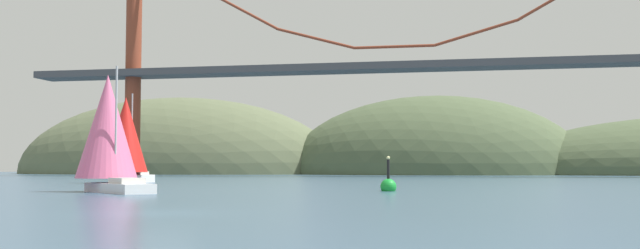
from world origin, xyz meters
name	(u,v)px	position (x,y,z in m)	size (l,w,h in m)	color
ground_plane	(159,213)	(0.00, 0.00, 0.00)	(360.00, 360.00, 0.00)	#385670
headland_center	(434,174)	(5.00, 135.00, 0.00)	(66.01, 44.00, 34.52)	#4C5B3D
headland_left	(177,174)	(-55.00, 135.00, 0.00)	(78.88, 44.00, 35.89)	#5B6647
suspension_bridge	(394,57)	(0.00, 95.00, 20.13)	(130.23, 6.00, 44.50)	brown
sailboat_pink_spinnaker	(108,131)	(-12.36, 19.72, 4.05)	(7.74, 7.29, 8.25)	white
sailboat_red_spinnaker	(126,137)	(-22.36, 42.51, 4.65)	(4.69, 7.31, 9.17)	white
channel_buoy	(388,186)	(5.81, 24.71, 0.37)	(1.10, 1.10, 2.64)	green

